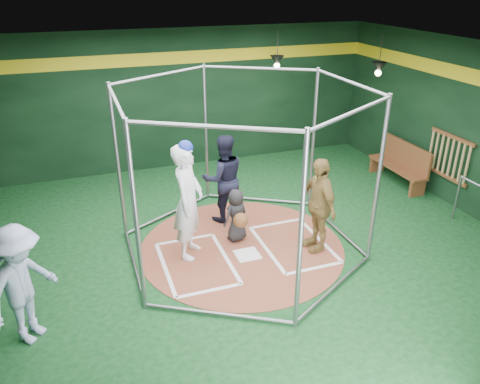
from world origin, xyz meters
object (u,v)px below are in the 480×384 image
object	(u,v)px
batter_figure	(188,201)
visitor_leopard	(318,205)
umpire	(223,179)
dugout_bench	(401,162)

from	to	relation	value
batter_figure	visitor_leopard	world-z (taller)	batter_figure
umpire	dugout_bench	xyz separation A→B (m)	(4.60, 0.38, -0.40)
umpire	batter_figure	bearing A→B (deg)	49.55
batter_figure	dugout_bench	size ratio (longest dim) A/B	1.22
batter_figure	visitor_leopard	xyz separation A→B (m)	(2.25, -0.57, -0.19)
visitor_leopard	umpire	world-z (taller)	umpire
visitor_leopard	dugout_bench	bearing A→B (deg)	119.46
batter_figure	umpire	distance (m)	1.46
batter_figure	dugout_bench	distance (m)	5.80
dugout_bench	visitor_leopard	bearing A→B (deg)	-148.91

